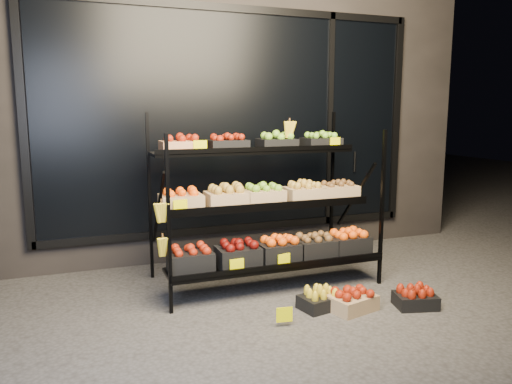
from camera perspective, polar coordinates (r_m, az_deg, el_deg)
name	(u,v)px	position (r m, az deg, el deg)	size (l,w,h in m)	color
ground	(292,304)	(4.49, 4.09, -12.66)	(24.00, 24.00, 0.00)	#514F4C
building	(210,105)	(6.60, -5.33, 9.89)	(6.00, 2.08, 3.50)	#2D2826
display_rack	(265,204)	(4.79, 1.08, -1.39)	(2.18, 1.02, 1.69)	black
tag_floor_a	(284,319)	(4.03, 3.26, -14.34)	(0.13, 0.01, 0.12)	#F2EF00
floor_crate_midleft	(320,299)	(4.39, 7.33, -12.05)	(0.38, 0.31, 0.18)	black
floor_crate_midright	(352,300)	(4.40, 10.91, -12.00)	(0.44, 0.37, 0.20)	tan
floor_crate_right	(416,298)	(4.59, 17.77, -11.43)	(0.39, 0.33, 0.18)	black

